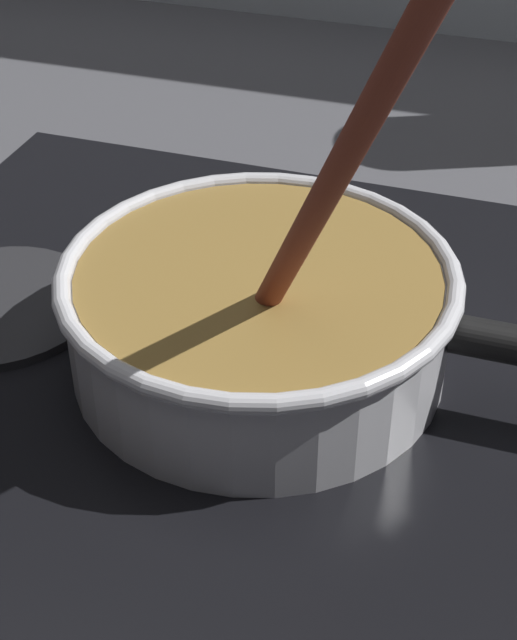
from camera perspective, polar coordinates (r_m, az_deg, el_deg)
hob_plate at (r=0.59m, az=0.00°, el=-2.98°), size 0.56×0.48×0.01m
burner_ring at (r=0.58m, az=0.00°, el=-2.22°), size 0.19×0.19×0.01m
cooking_pan at (r=0.56m, az=0.20°, el=0.42°), size 0.35×0.23×0.29m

